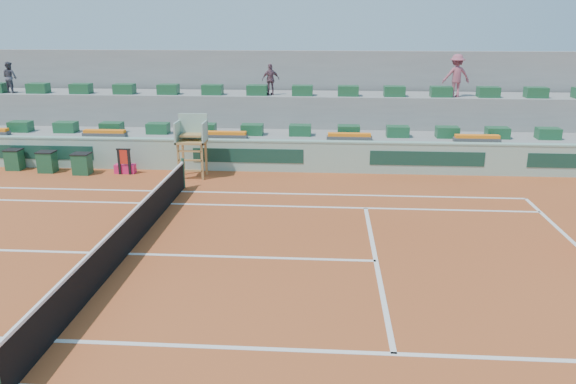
% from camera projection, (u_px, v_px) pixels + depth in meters
% --- Properties ---
extents(ground, '(90.00, 90.00, 0.00)m').
position_uv_depth(ground, '(128.00, 254.00, 14.58)').
color(ground, '#98421D').
rests_on(ground, ground).
extents(seating_tier_lower, '(36.00, 4.00, 1.20)m').
position_uv_depth(seating_tier_lower, '(210.00, 143.00, 24.59)').
color(seating_tier_lower, gray).
rests_on(seating_tier_lower, ground).
extents(seating_tier_upper, '(36.00, 2.40, 2.60)m').
position_uv_depth(seating_tier_upper, '(216.00, 121.00, 25.91)').
color(seating_tier_upper, gray).
rests_on(seating_tier_upper, ground).
extents(stadium_back_wall, '(36.00, 0.40, 4.40)m').
position_uv_depth(stadium_back_wall, '(222.00, 97.00, 27.16)').
color(stadium_back_wall, gray).
rests_on(stadium_back_wall, ground).
extents(player_bag, '(0.80, 0.35, 0.35)m').
position_uv_depth(player_bag, '(125.00, 169.00, 22.12)').
color(player_bag, '#E81E5F').
rests_on(player_bag, ground).
extents(spectator_left, '(0.82, 0.74, 1.38)m').
position_uv_depth(spectator_left, '(10.00, 77.00, 25.40)').
color(spectator_left, '#474753').
rests_on(spectator_left, seating_tier_upper).
extents(spectator_mid, '(0.86, 0.63, 1.36)m').
position_uv_depth(spectator_mid, '(271.00, 79.00, 24.66)').
color(spectator_mid, '#714B59').
rests_on(spectator_mid, seating_tier_upper).
extents(spectator_right, '(1.24, 0.81, 1.80)m').
position_uv_depth(spectator_right, '(456.00, 76.00, 23.99)').
color(spectator_right, '#9F4F60').
rests_on(spectator_right, seating_tier_upper).
extents(court_lines, '(23.89, 11.09, 0.01)m').
position_uv_depth(court_lines, '(128.00, 254.00, 14.58)').
color(court_lines, silver).
rests_on(court_lines, ground).
extents(tennis_net, '(0.10, 11.97, 1.10)m').
position_uv_depth(tennis_net, '(126.00, 235.00, 14.42)').
color(tennis_net, black).
rests_on(tennis_net, ground).
extents(advertising_hoarding, '(36.00, 0.34, 1.26)m').
position_uv_depth(advertising_hoarding, '(199.00, 154.00, 22.48)').
color(advertising_hoarding, '#8FB4A2').
rests_on(advertising_hoarding, ground).
extents(umpire_chair, '(1.10, 0.90, 2.40)m').
position_uv_depth(umpire_chair, '(192.00, 137.00, 21.26)').
color(umpire_chair, olive).
rests_on(umpire_chair, ground).
extents(seat_row_lower, '(32.90, 0.60, 0.44)m').
position_uv_depth(seat_row_lower, '(205.00, 129.00, 23.49)').
color(seat_row_lower, '#1B522F').
rests_on(seat_row_lower, seating_tier_lower).
extents(seat_row_upper, '(32.90, 0.60, 0.44)m').
position_uv_depth(seat_row_upper, '(212.00, 90.00, 24.88)').
color(seat_row_upper, '#1B522F').
rests_on(seat_row_upper, seating_tier_upper).
extents(flower_planters, '(26.80, 0.36, 0.28)m').
position_uv_depth(flower_planters, '(165.00, 134.00, 22.85)').
color(flower_planters, '#474747').
rests_on(flower_planters, seating_tier_lower).
extents(drink_cooler_a, '(0.68, 0.58, 0.84)m').
position_uv_depth(drink_cooler_a, '(82.00, 164.00, 21.91)').
color(drink_cooler_a, '#18492C').
rests_on(drink_cooler_a, ground).
extents(drink_cooler_b, '(0.66, 0.58, 0.84)m').
position_uv_depth(drink_cooler_b, '(47.00, 162.00, 22.21)').
color(drink_cooler_b, '#18492C').
rests_on(drink_cooler_b, ground).
extents(drink_cooler_c, '(0.64, 0.55, 0.84)m').
position_uv_depth(drink_cooler_c, '(14.00, 159.00, 22.55)').
color(drink_cooler_c, '#18492C').
rests_on(drink_cooler_c, ground).
extents(towel_rack, '(0.56, 0.09, 1.03)m').
position_uv_depth(towel_rack, '(124.00, 159.00, 21.82)').
color(towel_rack, black).
rests_on(towel_rack, ground).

